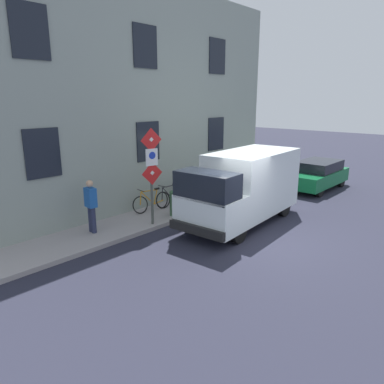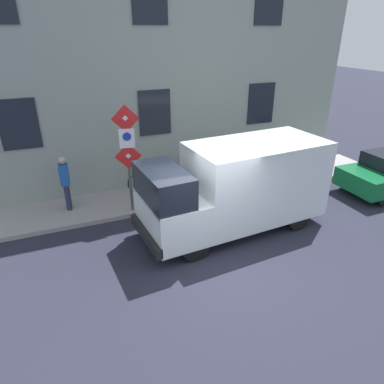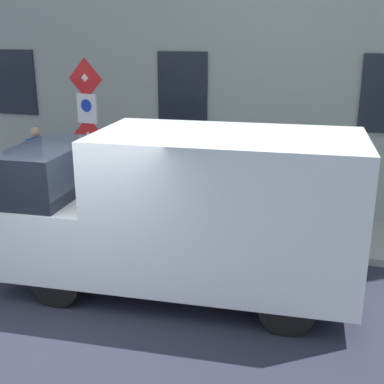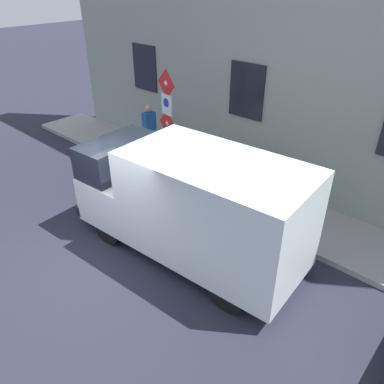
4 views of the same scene
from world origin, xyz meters
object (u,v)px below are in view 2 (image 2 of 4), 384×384
at_px(bicycle_orange, 152,181).
at_px(pedestrian, 65,181).
at_px(bicycle_red, 205,172).
at_px(delivery_van, 237,186).
at_px(bicycle_black, 179,176).
at_px(sign_post_stacked, 128,148).
at_px(litter_bin, 168,189).

height_order(bicycle_orange, pedestrian, pedestrian).
xyz_separation_m(bicycle_red, pedestrian, (-0.30, 4.82, 0.56)).
distance_m(bicycle_red, bicycle_orange, 2.01).
relative_size(delivery_van, bicycle_black, 3.19).
bearing_deg(bicycle_black, bicycle_orange, -5.13).
height_order(sign_post_stacked, bicycle_black, sign_post_stacked).
xyz_separation_m(delivery_van, bicycle_black, (3.10, 0.59, -0.82)).
height_order(delivery_van, litter_bin, delivery_van).
bearing_deg(pedestrian, delivery_van, 152.95).
height_order(bicycle_red, litter_bin, litter_bin).
bearing_deg(bicycle_orange, bicycle_black, -172.65).
distance_m(bicycle_black, bicycle_orange, 1.00).
xyz_separation_m(bicycle_orange, pedestrian, (-0.30, 2.81, 0.56)).
bearing_deg(bicycle_black, sign_post_stacked, 25.86).
xyz_separation_m(delivery_van, litter_bin, (2.04, 1.36, -0.74)).
bearing_deg(bicycle_red, bicycle_black, 0.76).
distance_m(bicycle_red, pedestrian, 4.86).
bearing_deg(sign_post_stacked, bicycle_orange, -39.72).
xyz_separation_m(bicycle_black, bicycle_orange, (0.00, 1.00, 0.00)).
xyz_separation_m(bicycle_red, bicycle_orange, (0.00, 2.01, 0.00)).
distance_m(delivery_van, pedestrian, 5.23).
bearing_deg(bicycle_orange, pedestrian, 13.56).
bearing_deg(litter_bin, sign_post_stacked, 96.73).
distance_m(sign_post_stacked, bicycle_black, 2.87).
distance_m(bicycle_black, pedestrian, 3.87).
xyz_separation_m(bicycle_black, litter_bin, (-1.05, 0.77, 0.08)).
height_order(sign_post_stacked, pedestrian, sign_post_stacked).
bearing_deg(bicycle_orange, bicycle_red, -172.58).
relative_size(delivery_van, bicycle_red, 3.19).
distance_m(delivery_van, litter_bin, 2.56).
bearing_deg(delivery_van, bicycle_orange, -66.81).
distance_m(delivery_van, bicycle_black, 3.26).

